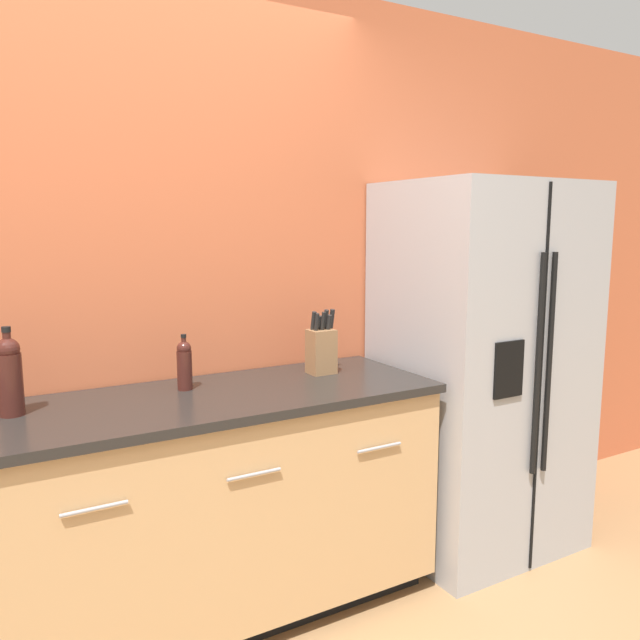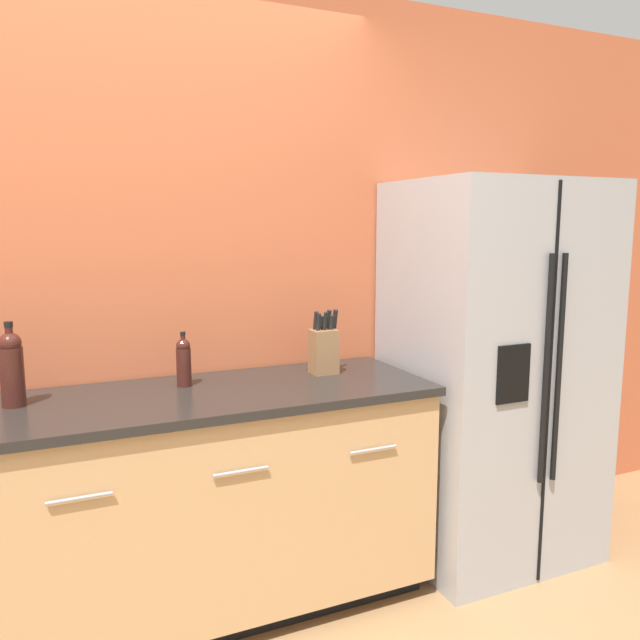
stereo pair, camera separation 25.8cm
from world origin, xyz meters
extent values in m
cube|color=#BC5B38|center=(0.00, 1.14, 1.30)|extent=(10.00, 0.05, 2.60)
cube|color=black|center=(0.18, 0.83, 0.04)|extent=(2.17, 0.54, 0.09)
cube|color=tan|center=(0.18, 0.79, 0.49)|extent=(2.21, 0.62, 0.80)
cube|color=black|center=(0.18, 0.78, 0.91)|extent=(2.23, 0.64, 0.03)
cylinder|color=#99999E|center=(-0.09, 0.47, 0.71)|extent=(0.20, 0.01, 0.01)
cylinder|color=#99999E|center=(0.44, 0.47, 0.71)|extent=(0.20, 0.01, 0.01)
cylinder|color=#99999E|center=(0.97, 0.47, 0.71)|extent=(0.20, 0.01, 0.01)
cube|color=#9E9EA0|center=(1.76, 0.75, 0.88)|extent=(0.87, 0.71, 1.76)
cube|color=black|center=(1.76, 0.39, 0.88)|extent=(0.01, 0.01, 1.72)
cylinder|color=black|center=(1.73, 0.37, 0.97)|extent=(0.02, 0.02, 0.97)
cylinder|color=black|center=(1.80, 0.37, 0.97)|extent=(0.02, 0.02, 0.97)
cube|color=black|center=(1.57, 0.38, 0.97)|extent=(0.16, 0.01, 0.24)
cube|color=olive|center=(0.94, 0.88, 1.02)|extent=(0.11, 0.09, 0.19)
cylinder|color=black|center=(0.91, 0.89, 1.16)|extent=(0.02, 0.04, 0.08)
cylinder|color=black|center=(0.91, 0.86, 1.15)|extent=(0.02, 0.03, 0.08)
cylinder|color=black|center=(0.94, 0.89, 1.15)|extent=(0.02, 0.03, 0.06)
cylinder|color=black|center=(0.94, 0.86, 1.16)|extent=(0.02, 0.03, 0.08)
cylinder|color=black|center=(0.98, 0.89, 1.16)|extent=(0.02, 0.04, 0.09)
cylinder|color=black|center=(0.98, 0.86, 1.15)|extent=(0.02, 0.03, 0.07)
cylinder|color=black|center=(1.01, 0.89, 1.16)|extent=(0.02, 0.04, 0.09)
cylinder|color=#3D1914|center=(-0.27, 0.87, 1.03)|extent=(0.08, 0.08, 0.21)
sphere|color=#3D1914|center=(-0.27, 0.87, 1.15)|extent=(0.08, 0.08, 0.08)
cylinder|color=#3D1914|center=(-0.27, 0.87, 1.17)|extent=(0.03, 0.03, 0.07)
cylinder|color=black|center=(-0.27, 0.87, 1.22)|extent=(0.03, 0.03, 0.02)
cylinder|color=#3D1914|center=(0.34, 0.90, 1.00)|extent=(0.06, 0.06, 0.15)
sphere|color=#3D1914|center=(0.34, 0.90, 1.09)|extent=(0.06, 0.06, 0.06)
cylinder|color=#3D1914|center=(0.34, 0.90, 1.11)|extent=(0.02, 0.02, 0.05)
cylinder|color=black|center=(0.34, 0.90, 1.14)|extent=(0.02, 0.02, 0.01)
camera|label=1|loc=(-0.38, -1.42, 1.56)|focal=35.00mm
camera|label=2|loc=(-0.15, -1.54, 1.56)|focal=35.00mm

